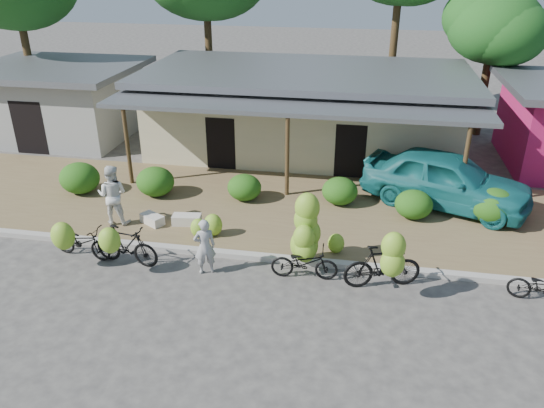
# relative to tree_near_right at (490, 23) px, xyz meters

# --- Properties ---
(ground) EXTENTS (100.00, 100.00, 0.00)m
(ground) POSITION_rel_tree_near_right_xyz_m (-7.31, -14.61, -4.85)
(ground) COLOR #3E3B39
(ground) RESTS_ON ground
(sidewalk) EXTENTS (60.00, 6.00, 0.12)m
(sidewalk) POSITION_rel_tree_near_right_xyz_m (-7.31, -9.61, -4.79)
(sidewalk) COLOR olive
(sidewalk) RESTS_ON ground
(curb) EXTENTS (60.00, 0.25, 0.15)m
(curb) POSITION_rel_tree_near_right_xyz_m (-7.31, -12.61, -4.77)
(curb) COLOR #A8A399
(curb) RESTS_ON ground
(shop_main) EXTENTS (13.00, 8.50, 3.35)m
(shop_main) POSITION_rel_tree_near_right_xyz_m (-7.31, -3.68, -3.12)
(shop_main) COLOR #BCB38E
(shop_main) RESTS_ON ground
(shop_grey) EXTENTS (7.00, 6.00, 3.15)m
(shop_grey) POSITION_rel_tree_near_right_xyz_m (-18.31, -3.62, -3.23)
(shop_grey) COLOR gray
(shop_grey) RESTS_ON ground
(tree_near_right) EXTENTS (4.11, 3.91, 6.38)m
(tree_near_right) POSITION_rel_tree_near_right_xyz_m (0.00, 0.00, 0.00)
(tree_near_right) COLOR #4F3C1F
(tree_near_right) RESTS_ON ground
(hedge_0) EXTENTS (1.36, 1.23, 1.06)m
(hedge_0) POSITION_rel_tree_near_right_xyz_m (-14.26, -9.61, -4.20)
(hedge_0) COLOR #215112
(hedge_0) RESTS_ON sidewalk
(hedge_1) EXTENTS (1.28, 1.15, 1.00)m
(hedge_1) POSITION_rel_tree_near_right_xyz_m (-11.65, -9.37, -4.23)
(hedge_1) COLOR #215112
(hedge_1) RESTS_ON sidewalk
(hedge_2) EXTENTS (1.13, 1.02, 0.88)m
(hedge_2) POSITION_rel_tree_near_right_xyz_m (-8.63, -9.18, -4.29)
(hedge_2) COLOR #215112
(hedge_2) RESTS_ON sidewalk
(hedge_3) EXTENTS (1.16, 1.04, 0.90)m
(hedge_3) POSITION_rel_tree_near_right_xyz_m (-5.50, -8.94, -4.27)
(hedge_3) COLOR #215112
(hedge_3) RESTS_ON sidewalk
(hedge_4) EXTENTS (1.16, 1.04, 0.90)m
(hedge_4) POSITION_rel_tree_near_right_xyz_m (-3.20, -9.54, -4.28)
(hedge_4) COLOR #215112
(hedge_4) RESTS_ON sidewalk
(hedge_5) EXTENTS (1.40, 1.26, 1.09)m
(hedge_5) POSITION_rel_tree_near_right_xyz_m (-0.87, -9.42, -4.18)
(hedge_5) COLOR #215112
(hedge_5) RESTS_ON sidewalk
(bike_far_left) EXTENTS (1.85, 1.35, 1.37)m
(bike_far_left) POSITION_rel_tree_near_right_xyz_m (-12.23, -13.45, -4.28)
(bike_far_left) COLOR black
(bike_far_left) RESTS_ON ground
(bike_left) EXTENTS (1.91, 1.27, 1.41)m
(bike_left) POSITION_rel_tree_near_right_xyz_m (-10.88, -13.54, -4.21)
(bike_left) COLOR black
(bike_left) RESTS_ON ground
(bike_center) EXTENTS (1.74, 1.20, 2.14)m
(bike_center) POSITION_rel_tree_near_right_xyz_m (-6.14, -12.99, -4.00)
(bike_center) COLOR black
(bike_center) RESTS_ON ground
(bike_right) EXTENTS (2.03, 1.40, 1.86)m
(bike_right) POSITION_rel_tree_near_right_xyz_m (-4.13, -13.47, -4.09)
(bike_right) COLOR black
(bike_right) RESTS_ON ground
(loose_banana_a) EXTENTS (0.47, 0.40, 0.59)m
(loose_banana_a) POSITION_rel_tree_near_right_xyz_m (-9.35, -11.92, -4.43)
(loose_banana_a) COLOR #A6C731
(loose_banana_a) RESTS_ON sidewalk
(loose_banana_b) EXTENTS (0.54, 0.46, 0.68)m
(loose_banana_b) POSITION_rel_tree_near_right_xyz_m (-8.97, -11.73, -4.39)
(loose_banana_b) COLOR #A6C731
(loose_banana_b) RESTS_ON sidewalk
(loose_banana_c) EXTENTS (0.46, 0.39, 0.57)m
(loose_banana_c) POSITION_rel_tree_near_right_xyz_m (-5.40, -12.08, -4.44)
(loose_banana_c) COLOR #A6C731
(loose_banana_c) RESTS_ON sidewalk
(sack_near) EXTENTS (0.89, 0.50, 0.30)m
(sack_near) POSITION_rel_tree_near_right_xyz_m (-9.96, -11.20, -4.58)
(sack_near) COLOR beige
(sack_near) RESTS_ON sidewalk
(sack_far) EXTENTS (0.84, 0.70, 0.28)m
(sack_far) POSITION_rel_tree_near_right_xyz_m (-11.01, -11.35, -4.59)
(sack_far) COLOR beige
(sack_far) RESTS_ON sidewalk
(vendor) EXTENTS (0.67, 0.58, 1.55)m
(vendor) POSITION_rel_tree_near_right_xyz_m (-8.68, -13.49, -4.07)
(vendor) COLOR #9C9C9C
(vendor) RESTS_ON ground
(bystander) EXTENTS (0.95, 0.77, 1.86)m
(bystander) POSITION_rel_tree_near_right_xyz_m (-12.11, -11.49, -3.80)
(bystander) COLOR silver
(bystander) RESTS_ON sidewalk
(teal_van) EXTENTS (5.67, 3.84, 1.79)m
(teal_van) POSITION_rel_tree_near_right_xyz_m (-2.18, -8.41, -3.83)
(teal_van) COLOR #186A6D
(teal_van) RESTS_ON sidewalk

